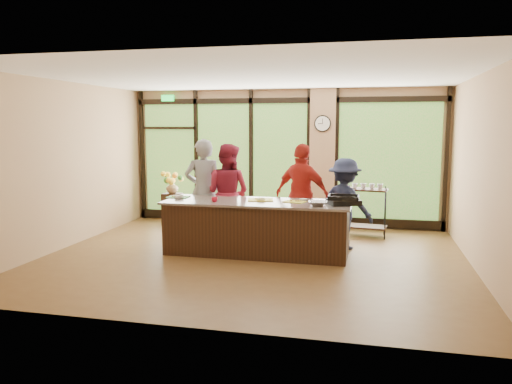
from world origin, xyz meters
The scene contains 25 objects.
floor centered at (0.00, 0.00, 0.00)m, with size 7.00×7.00×0.00m, color brown.
ceiling centered at (0.00, 0.00, 3.00)m, with size 7.00×7.00×0.00m, color white.
back_wall centered at (0.00, 3.00, 1.50)m, with size 7.00×7.00×0.00m, color tan.
left_wall centered at (-3.50, 0.00, 1.50)m, with size 6.00×6.00×0.00m, color tan.
right_wall centered at (3.50, 0.00, 1.50)m, with size 6.00×6.00×0.00m, color tan.
window_wall centered at (0.16, 2.95, 1.39)m, with size 6.90×0.12×3.00m.
island_base centered at (0.00, 0.30, 0.44)m, with size 3.10×1.00×0.88m, color black.
countertop centered at (0.00, 0.30, 0.90)m, with size 3.20×1.10×0.04m, color slate.
wall_clock centered at (0.85, 2.87, 2.25)m, with size 0.36×0.04×0.36m.
cook_left centered at (-1.21, 1.00, 0.98)m, with size 0.71×0.47×1.96m, color gray.
cook_midleft centered at (-0.75, 1.06, 0.94)m, with size 0.91×0.71×1.87m, color maroon.
cook_midright centered at (0.68, 1.03, 0.94)m, with size 1.11×0.46×1.89m, color #A02018.
cook_right centered at (1.45, 0.98, 0.82)m, with size 1.06×0.61×1.64m, color #1B213B.
roasting_pan centered at (1.47, 0.26, 0.96)m, with size 0.49×0.38×0.09m, color black.
mixing_bowl centered at (1.07, 0.05, 0.96)m, with size 0.31×0.31×0.07m, color silver.
cutting_board_left centered at (-1.50, 0.44, 0.93)m, with size 0.38×0.29×0.01m, color #36812E.
cutting_board_center centered at (0.03, 0.43, 0.93)m, with size 0.44×0.33×0.01m, color gold.
cutting_board_right centered at (0.64, 0.36, 0.93)m, with size 0.36×0.27×0.01m, color gold.
prep_bowl_near centered at (-1.43, 0.31, 0.95)m, with size 0.17×0.17×0.05m, color white.
prep_bowl_mid centered at (0.06, 0.36, 0.94)m, with size 0.14×0.14×0.04m, color white.
prep_bowl_far centered at (0.76, 0.56, 0.94)m, with size 0.12×0.12×0.03m, color white.
red_ramekin centered at (-0.68, 0.05, 0.96)m, with size 0.11×0.11×0.08m, color red.
flower_stand centered at (-2.39, 2.30, 0.36)m, with size 0.36×0.36×0.72m, color black.
flower_vase centered at (-2.39, 2.30, 0.86)m, with size 0.27×0.27×0.28m, color olive.
bar_cart centered at (1.83, 2.10, 0.64)m, with size 0.83×0.55×1.07m.
Camera 1 is at (1.90, -7.95, 2.22)m, focal length 35.00 mm.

